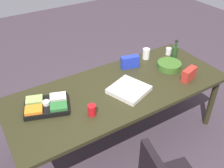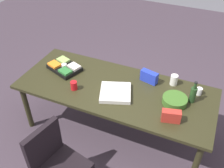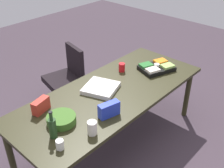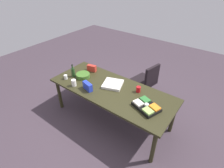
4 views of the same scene
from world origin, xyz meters
name	(u,v)px [view 3 (image 3 of 4)]	position (x,y,z in m)	size (l,w,h in m)	color
ground_plane	(111,141)	(0.00, 0.00, 0.00)	(10.00, 10.00, 0.00)	#40343D
conference_table	(111,96)	(0.00, 0.00, 0.70)	(2.44, 1.00, 0.77)	#2C2A16
office_chair	(67,84)	(-0.18, -1.07, 0.35)	(0.58, 0.57, 0.91)	gray
pizza_box	(101,88)	(0.05, -0.11, 0.79)	(0.36, 0.36, 0.05)	silver
red_solo_cup	(122,67)	(-0.45, -0.23, 0.82)	(0.08, 0.08, 0.11)	red
mayo_jar	(92,128)	(0.64, 0.36, 0.83)	(0.09, 0.09, 0.14)	white
chip_bag_red	(41,106)	(0.76, -0.28, 0.84)	(0.20, 0.08, 0.14)	#B92F25
salad_bowl	(61,119)	(0.73, 0.02, 0.81)	(0.29, 0.29, 0.08)	#3B6723
veggie_tray	(157,67)	(-0.78, 0.09, 0.80)	(0.50, 0.42, 0.09)	black
paper_cup	(60,145)	(0.96, 0.29, 0.81)	(0.07, 0.07, 0.09)	white
chip_bag_blue	(109,110)	(0.34, 0.29, 0.84)	(0.22, 0.08, 0.15)	#2338BF
wine_bottle	(53,127)	(0.91, 0.13, 0.87)	(0.07, 0.07, 0.28)	#223F1E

